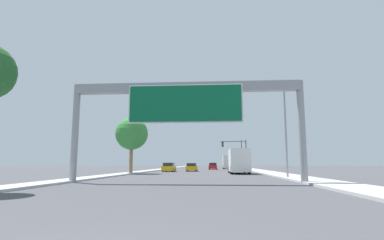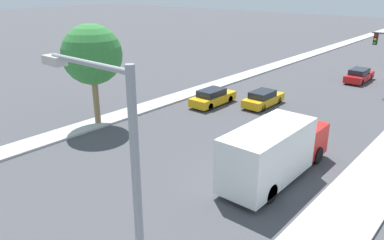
# 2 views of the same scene
# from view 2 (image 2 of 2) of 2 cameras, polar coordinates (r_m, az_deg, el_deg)

# --- Properties ---
(median_strip_left) EXTENTS (2.00, 120.00, 0.15)m
(median_strip_left) POSITION_cam_2_polar(r_m,az_deg,el_deg) (46.84, 10.66, 7.52)
(median_strip_left) COLOR #B4B4B4
(median_strip_left) RESTS_ON ground
(car_near_left) EXTENTS (1.76, 4.62, 1.42)m
(car_near_left) POSITION_cam_2_polar(r_m,az_deg,el_deg) (32.63, 3.17, 3.47)
(car_near_left) COLOR gold
(car_near_left) RESTS_ON ground
(car_far_left) EXTENTS (1.77, 4.80, 1.42)m
(car_far_left) POSITION_cam_2_polar(r_m,az_deg,el_deg) (44.37, 24.11, 6.22)
(car_far_left) COLOR red
(car_far_left) RESTS_ON ground
(car_mid_left) EXTENTS (1.73, 4.44, 1.35)m
(car_mid_left) POSITION_cam_2_polar(r_m,az_deg,el_deg) (32.88, 10.78, 3.22)
(car_mid_left) COLOR gold
(car_mid_left) RESTS_ON ground
(truck_box_secondary) EXTENTS (2.45, 8.40, 3.15)m
(truck_box_secondary) POSITION_cam_2_polar(r_m,az_deg,el_deg) (20.46, 12.55, -4.61)
(truck_box_secondary) COLOR red
(truck_box_secondary) RESTS_ON ground
(palm_tree_background) EXTENTS (4.30, 4.30, 7.42)m
(palm_tree_background) POSITION_cam_2_polar(r_m,az_deg,el_deg) (27.78, -14.99, 9.56)
(palm_tree_background) COLOR #8C704C
(palm_tree_background) RESTS_ON ground
(street_lamp_right) EXTENTS (2.90, 0.28, 8.66)m
(street_lamp_right) POSITION_cam_2_polar(r_m,az_deg,el_deg) (8.39, -9.79, -15.42)
(street_lamp_right) COLOR gray
(street_lamp_right) RESTS_ON ground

